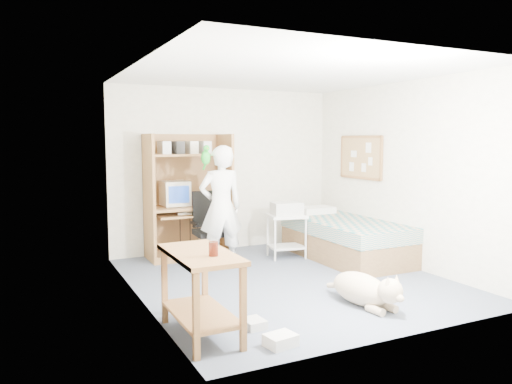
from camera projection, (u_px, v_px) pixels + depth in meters
floor at (288, 280)px, 6.13m from camera, size 4.00×4.00×0.00m
wall_back at (225, 170)px, 7.79m from camera, size 3.60×0.02×2.50m
wall_right at (403, 174)px, 6.79m from camera, size 0.02×4.00×2.50m
wall_left at (139, 184)px, 5.22m from camera, size 0.02×4.00×2.50m
ceiling at (289, 73)px, 5.87m from camera, size 3.60×4.00×0.02m
computer_hutch at (188, 201)px, 7.30m from camera, size 1.20×0.63×1.80m
bed at (345, 239)px, 7.22m from camera, size 1.02×2.02×0.66m
side_desk at (201, 281)px, 4.34m from camera, size 0.50×1.00×0.75m
corkboard at (361, 157)px, 7.56m from camera, size 0.04×0.94×0.66m
office_chair at (210, 238)px, 6.95m from camera, size 0.56×0.56×0.99m
person at (221, 207)px, 6.65m from camera, size 0.62×0.42×1.64m
parrot at (206, 156)px, 6.51m from camera, size 0.12×0.21×0.33m
dog at (365, 289)px, 5.16m from camera, size 0.43×1.09×0.41m
printer_cart at (286, 229)px, 7.27m from camera, size 0.59×0.51×0.63m
printer at (287, 208)px, 7.24m from camera, size 0.47×0.39×0.18m
crt_monitor at (175, 193)px, 7.21m from camera, size 0.37×0.40×0.35m
keyboard at (193, 213)px, 7.18m from camera, size 0.47×0.22×0.03m
pencil_cup at (211, 201)px, 7.36m from camera, size 0.08×0.08×0.12m
drink_glass at (213, 249)px, 4.16m from camera, size 0.08×0.08×0.12m
floor_box_a at (281, 340)px, 4.16m from camera, size 0.28×0.24×0.10m
floor_box_b at (254, 323)px, 4.57m from camera, size 0.19×0.23×0.08m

